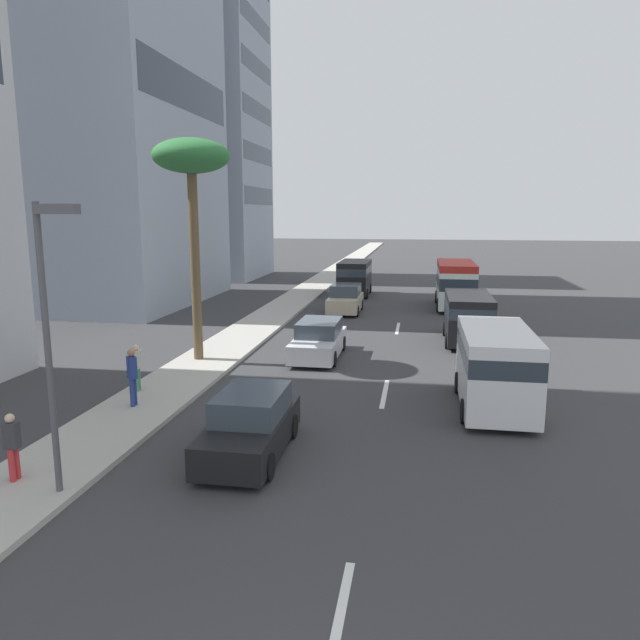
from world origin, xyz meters
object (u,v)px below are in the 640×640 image
(van_lead, at_px, (468,315))
(van_sixth, at_px, (355,276))
(van_fifth, at_px, (496,364))
(car_third, at_px, (251,425))
(car_fourth, at_px, (345,299))
(car_second, at_px, (319,340))
(minibus_seventh, at_px, (456,283))
(pedestrian_mid_block, at_px, (137,366))
(street_lamp, at_px, (50,316))
(pedestrian_near_lamp, at_px, (12,444))
(pedestrian_by_tree, at_px, (132,374))
(palm_tree, at_px, (191,165))

(van_lead, relative_size, van_sixth, 0.97)
(van_fifth, bearing_deg, van_lead, 0.61)
(car_third, height_order, van_fifth, van_fifth)
(van_lead, height_order, car_fourth, van_lead)
(car_second, bearing_deg, van_sixth, -178.33)
(car_third, relative_size, minibus_seventh, 0.68)
(pedestrian_mid_block, bearing_deg, street_lamp, 75.10)
(pedestrian_near_lamp, xyz_separation_m, street_lamp, (-0.30, -1.40, 2.99))
(van_sixth, bearing_deg, street_lamp, -4.86)
(van_sixth, xyz_separation_m, pedestrian_by_tree, (-26.64, 3.95, -0.29))
(van_fifth, relative_size, pedestrian_mid_block, 3.12)
(car_second, bearing_deg, van_fifth, 49.04)
(van_sixth, distance_m, minibus_seventh, 8.31)
(van_lead, bearing_deg, van_sixth, 25.07)
(van_lead, relative_size, car_fourth, 1.16)
(car_third, height_order, street_lamp, street_lamp)
(car_fourth, relative_size, palm_tree, 0.47)
(pedestrian_near_lamp, bearing_deg, van_lead, -127.05)
(van_fifth, height_order, minibus_seventh, minibus_seventh)
(van_sixth, bearing_deg, minibus_seventh, 57.06)
(pedestrian_near_lamp, bearing_deg, street_lamp, 164.11)
(van_fifth, distance_m, street_lamp, 12.70)
(car_fourth, height_order, pedestrian_mid_block, pedestrian_mid_block)
(van_lead, distance_m, pedestrian_mid_block, 15.41)
(van_fifth, height_order, palm_tree, palm_tree)
(car_second, distance_m, street_lamp, 14.07)
(van_sixth, relative_size, pedestrian_near_lamp, 3.16)
(pedestrian_by_tree, xyz_separation_m, street_lamp, (-5.56, -1.21, 2.83))
(van_sixth, height_order, palm_tree, palm_tree)
(palm_tree, bearing_deg, pedestrian_mid_block, 174.87)
(car_second, bearing_deg, palm_tree, -70.24)
(van_sixth, distance_m, street_lamp, 32.42)
(car_fourth, height_order, street_lamp, street_lamp)
(pedestrian_mid_block, relative_size, street_lamp, 0.26)
(van_fifth, bearing_deg, car_fourth, 21.78)
(van_lead, bearing_deg, street_lamp, 150.59)
(van_lead, xyz_separation_m, pedestrian_mid_block, (-10.20, 11.55, -0.30))
(pedestrian_by_tree, bearing_deg, car_second, 103.09)
(van_sixth, bearing_deg, pedestrian_by_tree, -8.43)
(van_sixth, bearing_deg, car_third, 1.13)
(minibus_seventh, bearing_deg, street_lamp, 160.66)
(van_fifth, height_order, pedestrian_mid_block, van_fifth)
(minibus_seventh, bearing_deg, car_second, 155.94)
(car_fourth, bearing_deg, palm_tree, -18.60)
(van_fifth, distance_m, pedestrian_mid_block, 11.68)
(van_fifth, relative_size, palm_tree, 0.57)
(car_fourth, relative_size, van_sixth, 0.84)
(van_lead, xyz_separation_m, minibus_seventh, (10.42, 0.01, 0.30))
(minibus_seventh, bearing_deg, palm_tree, 145.30)
(pedestrian_by_tree, bearing_deg, palm_tree, 135.27)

